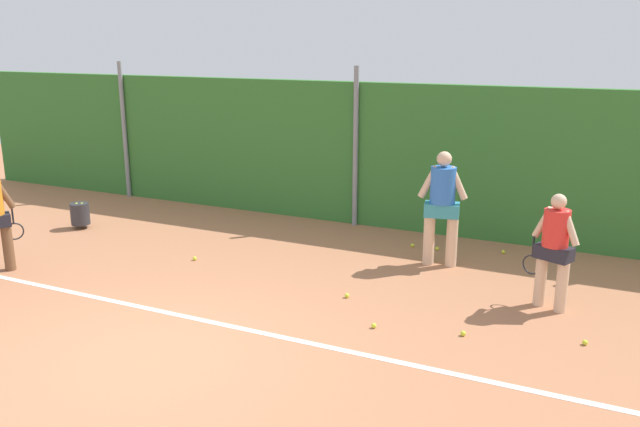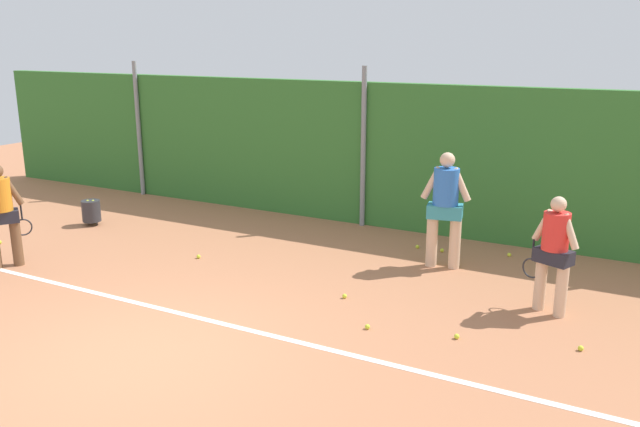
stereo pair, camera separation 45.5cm
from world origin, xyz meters
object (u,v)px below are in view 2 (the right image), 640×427
at_px(ball_hopper, 91,211).
at_px(tennis_ball_8, 345,296).
at_px(player_backcourt_far, 445,204).
at_px(tennis_ball_3, 509,255).
at_px(tennis_ball_7, 0,242).
at_px(player_midcourt, 554,249).
at_px(tennis_ball_6, 581,348).
at_px(tennis_ball_0, 417,247).
at_px(tennis_ball_5, 442,250).
at_px(tennis_ball_2, 199,257).
at_px(tennis_ball_4, 457,336).
at_px(tennis_ball_9, 367,327).
at_px(player_foreground_near, 1,210).

xyz_separation_m(ball_hopper, tennis_ball_8, (6.10, -1.06, -0.26)).
bearing_deg(player_backcourt_far, ball_hopper, -4.31).
bearing_deg(tennis_ball_3, tennis_ball_7, -156.43).
relative_size(player_midcourt, ball_hopper, 3.15).
height_order(tennis_ball_7, tennis_ball_8, same).
bearing_deg(tennis_ball_6, tennis_ball_0, 137.39).
bearing_deg(player_backcourt_far, tennis_ball_0, -57.96).
bearing_deg(tennis_ball_6, tennis_ball_5, 132.75).
bearing_deg(player_backcourt_far, tennis_ball_8, 55.71).
xyz_separation_m(tennis_ball_2, tennis_ball_4, (4.74, -0.95, 0.00)).
relative_size(tennis_ball_3, tennis_ball_7, 1.00).
bearing_deg(tennis_ball_2, tennis_ball_7, -164.02).
xyz_separation_m(tennis_ball_2, tennis_ball_9, (3.66, -1.21, 0.00)).
bearing_deg(tennis_ball_7, player_midcourt, 9.06).
bearing_deg(ball_hopper, tennis_ball_7, -106.95).
height_order(player_backcourt_far, ball_hopper, player_backcourt_far).
height_order(player_foreground_near, tennis_ball_4, player_foreground_near).
relative_size(tennis_ball_2, tennis_ball_7, 1.00).
xyz_separation_m(ball_hopper, tennis_ball_9, (6.81, -1.85, -0.26)).
height_order(player_backcourt_far, tennis_ball_4, player_backcourt_far).
relative_size(player_midcourt, tennis_ball_4, 24.47).
distance_m(ball_hopper, tennis_ball_8, 6.20).
xyz_separation_m(tennis_ball_3, tennis_ball_9, (-0.96, -3.77, 0.00)).
bearing_deg(tennis_ball_8, player_foreground_near, -166.00).
bearing_deg(tennis_ball_7, tennis_ball_6, 2.82).
bearing_deg(player_foreground_near, player_backcourt_far, -27.75).
distance_m(tennis_ball_3, tennis_ball_7, 9.04).
bearing_deg(tennis_ball_3, tennis_ball_6, -64.02).
xyz_separation_m(tennis_ball_4, tennis_ball_7, (-8.42, -0.10, 0.00)).
bearing_deg(tennis_ball_5, tennis_ball_8, -102.20).
bearing_deg(tennis_ball_8, tennis_ball_2, 171.88).
xyz_separation_m(tennis_ball_4, tennis_ball_5, (-1.22, 3.21, 0.00)).
xyz_separation_m(tennis_ball_5, tennis_ball_7, (-7.20, -3.31, 0.00)).
bearing_deg(tennis_ball_5, player_foreground_near, -146.15).
bearing_deg(player_foreground_near, player_midcourt, -40.41).
bearing_deg(tennis_ball_6, tennis_ball_8, 177.35).
bearing_deg(player_foreground_near, tennis_ball_7, 93.05).
height_order(player_midcourt, ball_hopper, player_midcourt).
height_order(tennis_ball_3, tennis_ball_5, same).
bearing_deg(player_foreground_near, tennis_ball_3, -24.22).
xyz_separation_m(ball_hopper, tennis_ball_6, (9.29, -1.21, -0.26)).
distance_m(player_midcourt, tennis_ball_2, 5.68).
height_order(ball_hopper, tennis_ball_7, ball_hopper).
xyz_separation_m(player_midcourt, player_backcourt_far, (-1.84, 1.10, 0.15)).
xyz_separation_m(player_foreground_near, tennis_ball_3, (7.10, 4.34, -0.91)).
distance_m(tennis_ball_6, tennis_ball_8, 3.19).
relative_size(tennis_ball_3, tennis_ball_6, 1.00).
bearing_deg(player_backcourt_far, tennis_ball_2, 10.53).
bearing_deg(tennis_ball_8, tennis_ball_7, -174.55).
bearing_deg(tennis_ball_5, tennis_ball_6, -47.25).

